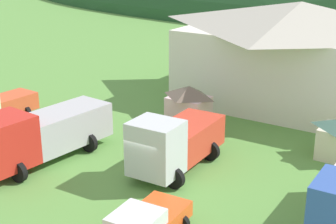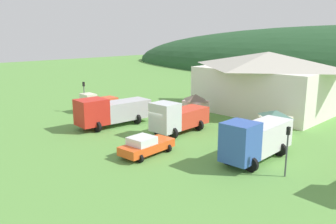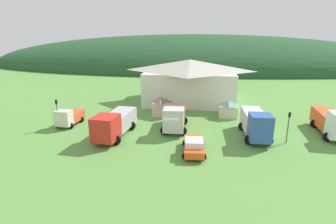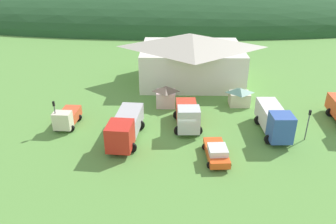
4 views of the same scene
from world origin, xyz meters
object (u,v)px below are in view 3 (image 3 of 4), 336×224
object	(u,v)px
light_truck_cream	(69,117)
traffic_light_east	(288,124)
depot_building	(190,80)
play_shed_pink	(161,106)
traffic_light_west	(57,111)
crane_truck_red	(114,123)
service_pickup_orange	(194,146)
play_shed_cream	(228,109)
heavy_rig_white	(332,122)
box_truck_blue	(256,123)
tow_truck_silver	(175,118)
traffic_cone_near_pickup	(175,134)

from	to	relation	value
light_truck_cream	traffic_light_east	xyz separation A→B (m)	(27.15, -2.65, 1.08)
depot_building	play_shed_pink	xyz separation A→B (m)	(-3.77, -9.61, -2.42)
light_truck_cream	traffic_light_west	xyz separation A→B (m)	(-0.72, -1.39, 1.21)
crane_truck_red	service_pickup_orange	bearing A→B (deg)	75.15
play_shed_cream	heavy_rig_white	distance (m)	13.15
service_pickup_orange	crane_truck_red	bearing A→B (deg)	-113.31
box_truck_blue	tow_truck_silver	bearing A→B (deg)	-98.92
depot_building	traffic_cone_near_pickup	world-z (taller)	depot_building
play_shed_pink	heavy_rig_white	size ratio (longest dim) A/B	0.36
play_shed_pink	service_pickup_orange	world-z (taller)	play_shed_pink
play_shed_pink	traffic_light_east	distance (m)	17.79
play_shed_cream	crane_truck_red	xyz separation A→B (m)	(-14.07, -9.70, 0.44)
heavy_rig_white	traffic_cone_near_pickup	distance (m)	18.96
crane_truck_red	heavy_rig_white	bearing A→B (deg)	103.35
play_shed_pink	traffic_light_west	world-z (taller)	traffic_light_west
tow_truck_silver	traffic_cone_near_pickup	xyz separation A→B (m)	(0.24, -1.43, -1.65)
crane_truck_red	depot_building	bearing A→B (deg)	161.80
tow_truck_silver	box_truck_blue	bearing A→B (deg)	80.44
light_truck_cream	traffic_light_east	distance (m)	27.30
depot_building	crane_truck_red	distance (m)	20.48
traffic_light_west	crane_truck_red	bearing A→B (deg)	-12.63
play_shed_cream	service_pickup_orange	distance (m)	13.88
box_truck_blue	play_shed_pink	bearing A→B (deg)	-121.76
play_shed_cream	play_shed_pink	bearing A→B (deg)	-176.70
box_truck_blue	traffic_cone_near_pickup	xyz separation A→B (m)	(-9.44, -0.13, -1.81)
play_shed_pink	traffic_cone_near_pickup	xyz separation A→B (m)	(2.90, -7.40, -1.49)
depot_building	traffic_cone_near_pickup	distance (m)	17.47
tow_truck_silver	traffic_light_west	xyz separation A→B (m)	(-14.96, -1.34, 0.73)
service_pickup_orange	depot_building	bearing A→B (deg)	-179.56
service_pickup_orange	traffic_cone_near_pickup	xyz separation A→B (m)	(-2.45, 5.14, -0.83)
crane_truck_red	service_pickup_orange	world-z (taller)	crane_truck_red
traffic_cone_near_pickup	depot_building	bearing A→B (deg)	87.06
depot_building	heavy_rig_white	bearing A→B (deg)	-39.73
traffic_cone_near_pickup	heavy_rig_white	bearing A→B (deg)	6.52
depot_building	crane_truck_red	bearing A→B (deg)	-113.03
heavy_rig_white	box_truck_blue	bearing A→B (deg)	-73.03
service_pickup_orange	traffic_light_west	xyz separation A→B (m)	(-17.64, 5.23, 1.55)
play_shed_cream	play_shed_pink	world-z (taller)	play_shed_pink
service_pickup_orange	heavy_rig_white	bearing A→B (deg)	110.44
light_truck_cream	heavy_rig_white	world-z (taller)	heavy_rig_white
traffic_light_east	play_shed_pink	bearing A→B (deg)	151.18
traffic_cone_near_pickup	service_pickup_orange	bearing A→B (deg)	-64.54
crane_truck_red	heavy_rig_white	distance (m)	26.14
crane_truck_red	box_truck_blue	bearing A→B (deg)	101.23
play_shed_pink	traffic_light_east	world-z (taller)	traffic_light_east
tow_truck_silver	traffic_light_west	bearing A→B (deg)	-86.76
play_shed_cream	service_pickup_orange	size ratio (longest dim) A/B	0.57
box_truck_blue	traffic_light_west	xyz separation A→B (m)	(-24.64, -0.04, 0.57)
heavy_rig_white	service_pickup_orange	bearing A→B (deg)	-61.18
play_shed_pink	traffic_cone_near_pickup	distance (m)	8.09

